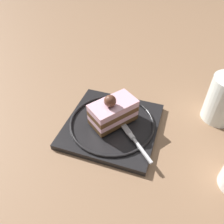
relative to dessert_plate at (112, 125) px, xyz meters
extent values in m
plane|color=#8A674A|center=(-0.01, 0.01, -0.01)|extent=(2.40, 2.40, 0.00)
cube|color=black|center=(0.00, 0.00, 0.00)|extent=(0.23, 0.23, 0.01)
torus|color=black|center=(0.00, 0.00, 0.01)|extent=(0.22, 0.22, 0.01)
cube|color=brown|center=(0.00, 0.00, 0.02)|extent=(0.11, 0.11, 0.01)
cube|color=#EAB3C6|center=(0.00, 0.00, 0.03)|extent=(0.11, 0.11, 0.01)
cube|color=brown|center=(0.00, 0.00, 0.04)|extent=(0.11, 0.11, 0.01)
cube|color=#E8B3CC|center=(0.00, 0.00, 0.05)|extent=(0.11, 0.11, 0.01)
cube|color=#ECB5C8|center=(0.00, 0.00, 0.06)|extent=(0.11, 0.11, 0.00)
sphere|color=#563022|center=(0.00, 0.00, 0.08)|extent=(0.03, 0.03, 0.03)
cube|color=silver|center=(-0.07, -0.07, 0.01)|extent=(0.06, 0.05, 0.00)
cube|color=silver|center=(-0.04, -0.05, 0.01)|extent=(0.02, 0.02, 0.00)
cube|color=silver|center=(-0.02, -0.04, 0.01)|extent=(0.03, 0.02, 0.00)
cube|color=silver|center=(-0.02, -0.04, 0.01)|extent=(0.03, 0.02, 0.00)
cube|color=silver|center=(-0.02, -0.03, 0.01)|extent=(0.03, 0.02, 0.00)
cube|color=silver|center=(-0.02, -0.03, 0.01)|extent=(0.03, 0.02, 0.00)
cylinder|color=orange|center=(0.08, -0.25, 0.03)|extent=(0.07, 0.07, 0.07)
camera|label=1|loc=(-0.36, -0.07, 0.38)|focal=36.55mm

